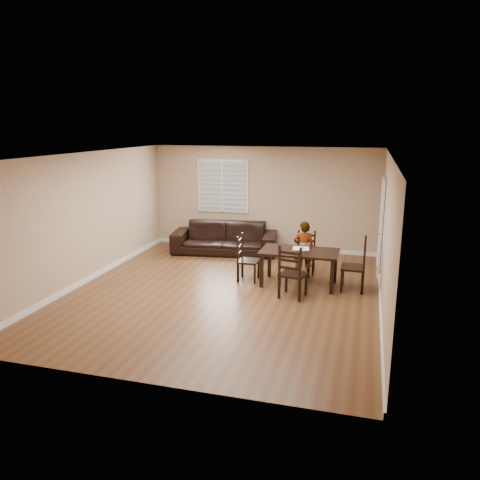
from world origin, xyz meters
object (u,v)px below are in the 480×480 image
(chair_far, at_px, (291,275))
(donut, at_px, (302,247))
(chair_left, at_px, (243,260))
(sofa, at_px, (225,238))
(chair_near, at_px, (306,253))
(child, at_px, (304,249))
(chair_right, at_px, (360,267))
(dining_table, at_px, (299,255))

(chair_far, distance_m, donut, 1.06)
(chair_left, distance_m, sofa, 2.24)
(chair_near, relative_size, child, 0.75)
(chair_right, height_order, child, child)
(chair_left, distance_m, donut, 1.27)
(chair_left, bearing_deg, donut, -83.90)
(chair_far, bearing_deg, chair_left, -25.45)
(chair_right, height_order, sofa, chair_right)
(chair_near, relative_size, chair_left, 0.94)
(chair_left, bearing_deg, dining_table, -92.14)
(donut, xyz_separation_m, sofa, (-2.25, 1.83, -0.37))
(chair_near, height_order, chair_left, chair_left)
(child, bearing_deg, chair_left, 16.33)
(chair_left, bearing_deg, chair_far, -127.79)
(chair_near, height_order, child, child)
(chair_far, relative_size, child, 0.85)
(child, bearing_deg, sofa, -40.93)
(sofa, bearing_deg, dining_table, -49.39)
(child, height_order, donut, child)
(chair_left, relative_size, chair_right, 0.90)
(dining_table, height_order, chair_left, chair_left)
(chair_near, bearing_deg, chair_far, -94.05)
(chair_near, bearing_deg, chair_right, -42.79)
(dining_table, xyz_separation_m, chair_near, (0.01, 1.00, -0.23))
(dining_table, height_order, donut, donut)
(sofa, bearing_deg, chair_far, -59.83)
(chair_far, distance_m, chair_right, 1.50)
(chair_near, xyz_separation_m, donut, (0.01, -0.82, 0.34))
(sofa, bearing_deg, chair_left, -70.13)
(chair_right, relative_size, donut, 11.29)
(chair_far, height_order, donut, chair_far)
(chair_right, bearing_deg, child, -115.48)
(child, height_order, sofa, child)
(dining_table, relative_size, chair_near, 1.70)
(chair_near, height_order, sofa, chair_near)
(dining_table, distance_m, sofa, 3.01)
(child, distance_m, sofa, 2.67)
(chair_right, bearing_deg, dining_table, -90.32)
(chair_left, xyz_separation_m, chair_right, (2.42, -0.03, 0.05))
(dining_table, xyz_separation_m, sofa, (-2.23, 2.00, -0.26))
(chair_right, distance_m, donut, 1.24)
(chair_near, height_order, chair_far, chair_far)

